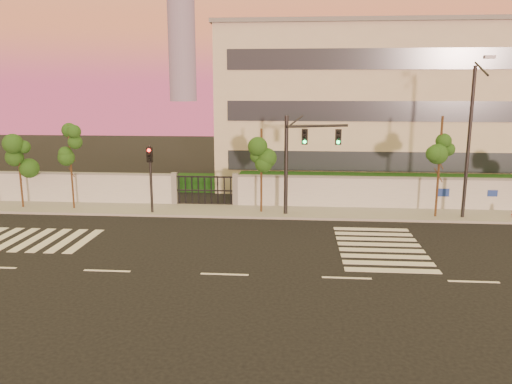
% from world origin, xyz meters
% --- Properties ---
extents(ground, '(120.00, 120.00, 0.00)m').
position_xyz_m(ground, '(0.00, 0.00, 0.00)').
color(ground, black).
rests_on(ground, ground).
extents(sidewalk, '(60.00, 3.00, 0.15)m').
position_xyz_m(sidewalk, '(0.00, 10.50, 0.07)').
color(sidewalk, gray).
rests_on(sidewalk, ground).
extents(perimeter_wall, '(60.00, 0.36, 2.20)m').
position_xyz_m(perimeter_wall, '(0.10, 12.00, 1.07)').
color(perimeter_wall, '#ABADB3').
rests_on(perimeter_wall, ground).
extents(hedge_row, '(41.00, 4.25, 1.80)m').
position_xyz_m(hedge_row, '(1.17, 14.74, 0.82)').
color(hedge_row, black).
rests_on(hedge_row, ground).
extents(institutional_building, '(24.40, 12.40, 12.25)m').
position_xyz_m(institutional_building, '(9.00, 21.99, 6.16)').
color(institutional_building, '#BFB8A1').
rests_on(institutional_building, ground).
extents(road_markings, '(57.00, 7.62, 0.02)m').
position_xyz_m(road_markings, '(-1.58, 3.76, 0.01)').
color(road_markings, silver).
rests_on(road_markings, ground).
extents(street_tree_b, '(1.52, 1.21, 4.45)m').
position_xyz_m(street_tree_b, '(-14.41, 10.31, 3.28)').
color(street_tree_b, '#382314').
rests_on(street_tree_b, ground).
extents(street_tree_c, '(1.38, 1.10, 5.37)m').
position_xyz_m(street_tree_c, '(-11.03, 10.26, 3.94)').
color(street_tree_c, '#382314').
rests_on(street_tree_c, ground).
extents(street_tree_d, '(1.63, 1.29, 5.21)m').
position_xyz_m(street_tree_d, '(0.82, 10.31, 3.83)').
color(street_tree_d, '#382314').
rests_on(street_tree_d, ground).
extents(street_tree_e, '(1.61, 1.28, 6.01)m').
position_xyz_m(street_tree_e, '(11.15, 9.98, 4.42)').
color(street_tree_e, '#382314').
rests_on(street_tree_e, ground).
extents(traffic_signal_main, '(3.71, 1.36, 5.99)m').
position_xyz_m(traffic_signal_main, '(3.05, 9.87, 3.79)').
color(traffic_signal_main, black).
rests_on(traffic_signal_main, ground).
extents(traffic_signal_secondary, '(0.33, 0.33, 4.24)m').
position_xyz_m(traffic_signal_secondary, '(-5.82, 9.57, 2.69)').
color(traffic_signal_secondary, black).
rests_on(traffic_signal_secondary, ground).
extents(streetlight_east, '(0.55, 2.21, 9.20)m').
position_xyz_m(streetlight_east, '(12.66, 9.72, 4.97)').
color(streetlight_east, black).
rests_on(streetlight_east, ground).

